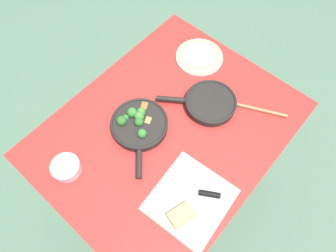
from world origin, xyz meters
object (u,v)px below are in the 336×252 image
skillet_eggs (210,103)px  dinner_plate_stack (199,56)px  wooden_spoon (237,104)px  skillet_broccoli (139,124)px  grater_knife (201,193)px  prep_bowl_steel (66,168)px  cheese_block (182,215)px

skillet_eggs → dinner_plate_stack: bearing=-78.0°
skillet_eggs → wooden_spoon: skillet_eggs is taller
skillet_broccoli → dinner_plate_stack: skillet_broccoli is taller
grater_knife → dinner_plate_stack: 0.69m
wooden_spoon → grater_knife: size_ratio=1.71×
skillet_eggs → grater_knife: 0.42m
skillet_broccoli → grater_knife: skillet_broccoli is taller
dinner_plate_stack → skillet_broccoli: bearing=5.2°
skillet_broccoli → prep_bowl_steel: skillet_broccoli is taller
wooden_spoon → cheese_block: bearing=77.8°
skillet_eggs → dinner_plate_stack: (-0.19, -0.21, -0.01)m
cheese_block → skillet_broccoli: bearing=-114.1°
skillet_broccoli → cheese_block: bearing=22.7°
cheese_block → dinner_plate_stack: 0.79m
skillet_eggs → prep_bowl_steel: 0.68m
wooden_spoon → prep_bowl_steel: (0.72, -0.35, 0.01)m
dinner_plate_stack → wooden_spoon: bearing=70.9°
cheese_block → prep_bowl_steel: prep_bowl_steel is taller
wooden_spoon → dinner_plate_stack: 0.32m
grater_knife → skillet_eggs: bearing=-88.4°
skillet_eggs → wooden_spoon: (-0.08, 0.10, -0.01)m
skillet_eggs → cheese_block: bearing=80.1°
skillet_broccoli → skillet_eggs: bearing=107.5°
skillet_broccoli → prep_bowl_steel: 0.35m
skillet_broccoli → prep_bowl_steel: (0.34, -0.09, -0.00)m
cheese_block → wooden_spoon: bearing=-166.9°
dinner_plate_stack → grater_knife: bearing=38.8°
skillet_eggs → cheese_block: same height
cheese_block → dinner_plate_stack: size_ratio=0.46×
skillet_broccoli → cheese_block: size_ratio=2.90×
prep_bowl_steel → wooden_spoon: bearing=154.1°
grater_knife → wooden_spoon: bearing=-104.8°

